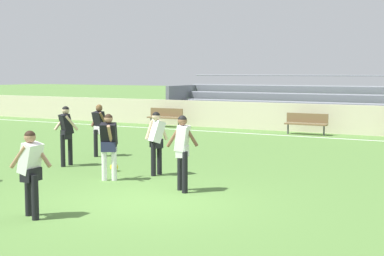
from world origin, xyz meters
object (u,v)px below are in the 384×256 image
object	(u,v)px
player_white_trailing_run	(182,146)
soccer_ball	(114,167)
player_white_overlapping	(31,166)
bench_far_right	(306,122)
bench_far_left	(165,116)
player_white_on_ball	(156,138)
player_dark_dropping_back	(99,126)
player_dark_wide_left	(66,130)
player_dark_wide_right	(109,141)

from	to	relation	value
player_white_trailing_run	soccer_ball	xyz separation A→B (m)	(-2.86, 1.34, -0.91)
player_white_overlapping	soccer_ball	world-z (taller)	player_white_overlapping
bench_far_right	player_white_trailing_run	xyz separation A→B (m)	(0.88, -12.33, 0.48)
bench_far_left	player_white_on_ball	world-z (taller)	player_white_on_ball
player_white_overlapping	player_dark_dropping_back	size ratio (longest dim) A/B	0.98
player_white_overlapping	player_dark_wide_left	distance (m)	5.67
bench_far_left	player_white_on_ball	bearing A→B (deg)	-60.07
bench_far_left	soccer_ball	size ratio (longest dim) A/B	8.18
player_white_on_ball	bench_far_left	bearing A→B (deg)	119.93
player_dark_wide_left	player_dark_dropping_back	bearing A→B (deg)	99.02
player_white_on_ball	player_dark_dropping_back	world-z (taller)	player_white_on_ball
bench_far_right	player_white_on_ball	world-z (taller)	player_white_on_ball
player_white_overlapping	bench_far_right	bearing A→B (deg)	88.30
bench_far_left	player_white_overlapping	bearing A→B (deg)	-67.34
player_dark_wide_left	player_dark_dropping_back	distance (m)	1.94
player_dark_wide_right	player_white_trailing_run	distance (m)	2.23
player_white_on_ball	player_white_overlapping	distance (m)	4.67
player_dark_wide_right	bench_far_left	bearing A→B (deg)	115.03
player_white_trailing_run	soccer_ball	size ratio (longest dim) A/B	7.78
player_dark_wide_left	soccer_ball	xyz separation A→B (m)	(1.69, -0.06, -0.91)
player_dark_wide_left	player_dark_dropping_back	xyz separation A→B (m)	(-0.30, 1.91, -0.04)
player_white_overlapping	soccer_ball	bearing A→B (deg)	108.30
bench_far_right	soccer_ball	xyz separation A→B (m)	(-1.99, -10.99, -0.44)
player_white_trailing_run	player_dark_dropping_back	bearing A→B (deg)	145.71
bench_far_right	player_white_overlapping	xyz separation A→B (m)	(-0.46, -15.60, 0.41)
player_white_on_ball	player_white_overlapping	size ratio (longest dim) A/B	1.02
player_dark_wide_right	player_white_trailing_run	bearing A→B (deg)	-6.68
player_dark_wide_right	player_white_on_ball	size ratio (longest dim) A/B	1.00
bench_far_right	bench_far_left	xyz separation A→B (m)	(-6.98, 0.00, 0.00)
bench_far_right	bench_far_left	distance (m)	6.98
player_dark_dropping_back	soccer_ball	distance (m)	2.93
bench_far_left	soccer_ball	xyz separation A→B (m)	(4.99, -10.99, -0.44)
bench_far_left	player_dark_wide_right	size ratio (longest dim) A/B	1.09
player_white_trailing_run	player_dark_wide_left	world-z (taller)	player_white_trailing_run
player_dark_dropping_back	bench_far_left	bearing A→B (deg)	108.36
bench_far_left	player_dark_wide_left	size ratio (longest dim) A/B	1.06
bench_far_left	player_dark_wide_right	xyz separation A→B (m)	(5.64, -12.07, 0.43)
player_white_on_ball	player_white_overlapping	world-z (taller)	player_white_on_ball
player_dark_dropping_back	player_white_overlapping	bearing A→B (deg)	-61.85
bench_far_left	player_dark_wide_left	world-z (taller)	player_dark_wide_left
player_white_on_ball	player_dark_dropping_back	bearing A→B (deg)	149.95
bench_far_left	player_white_trailing_run	xyz separation A→B (m)	(7.85, -12.33, 0.48)
player_white_overlapping	bench_far_left	bearing A→B (deg)	112.66
bench_far_left	soccer_ball	distance (m)	12.08
player_dark_wide_left	soccer_ball	bearing A→B (deg)	-1.96
player_white_trailing_run	player_dark_wide_left	distance (m)	4.76
player_dark_dropping_back	player_dark_wide_right	bearing A→B (deg)	-49.10
player_white_overlapping	player_dark_dropping_back	distance (m)	7.46
bench_far_right	player_dark_dropping_back	bearing A→B (deg)	-113.82
player_dark_wide_right	soccer_ball	distance (m)	1.53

